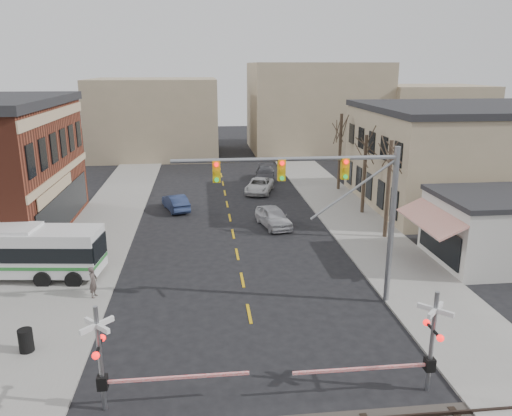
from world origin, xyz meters
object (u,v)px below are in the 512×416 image
at_px(trash_bin, 26,340).
at_px(car_c, 259,186).
at_px(rr_crossing_west, 113,360).
at_px(car_a, 273,217).
at_px(pedestrian_near, 93,282).
at_px(car_b, 176,202).
at_px(rr_crossing_east, 421,344).
at_px(pedestrian_far, 69,255).
at_px(traffic_signal_mast, 335,194).
at_px(car_d, 265,174).

relative_size(trash_bin, car_c, 0.21).
bearing_deg(car_c, rr_crossing_west, -89.49).
distance_m(car_a, pedestrian_near, 15.47).
distance_m(trash_bin, car_b, 21.73).
height_order(rr_crossing_east, pedestrian_near, rr_crossing_east).
xyz_separation_m(rr_crossing_west, rr_crossing_east, (10.88, -0.20, 0.00)).
bearing_deg(pedestrian_far, pedestrian_near, -82.85).
distance_m(car_b, pedestrian_far, 13.28).
height_order(rr_crossing_west, pedestrian_near, rr_crossing_west).
distance_m(rr_crossing_east, pedestrian_near, 16.24).
bearing_deg(car_a, rr_crossing_west, -125.22).
height_order(rr_crossing_west, rr_crossing_east, same).
xyz_separation_m(pedestrian_near, pedestrian_far, (-2.22, 4.15, -0.02)).
distance_m(car_c, pedestrian_far, 21.75).
distance_m(traffic_signal_mast, rr_crossing_east, 8.22).
distance_m(rr_crossing_west, car_b, 25.12).
xyz_separation_m(trash_bin, car_a, (12.72, 15.88, 0.13)).
xyz_separation_m(rr_crossing_west, car_d, (9.77, 35.47, -1.27)).
xyz_separation_m(traffic_signal_mast, car_d, (0.30, 28.52, -5.07)).
relative_size(rr_crossing_west, rr_crossing_east, 1.00).
relative_size(rr_crossing_east, car_b, 1.37).
relative_size(car_c, pedestrian_near, 2.91).
xyz_separation_m(car_b, car_c, (7.63, 5.20, -0.01)).
height_order(car_a, pedestrian_far, pedestrian_far).
xyz_separation_m(rr_crossing_west, pedestrian_near, (-2.52, 8.93, -1.03)).
distance_m(trash_bin, car_a, 20.35).
relative_size(rr_crossing_east, car_c, 1.17).
bearing_deg(rr_crossing_west, pedestrian_far, 109.92).
bearing_deg(car_d, pedestrian_near, -105.70).
height_order(rr_crossing_west, car_b, rr_crossing_west).
bearing_deg(car_a, rr_crossing_east, -95.27).
distance_m(car_a, pedestrian_far, 14.81).
xyz_separation_m(car_d, pedestrian_far, (-14.50, -22.39, 0.22)).
xyz_separation_m(rr_crossing_west, car_a, (8.42, 19.87, -1.22)).
bearing_deg(pedestrian_far, car_a, 6.33).
xyz_separation_m(traffic_signal_mast, car_c, (-0.89, 23.32, -5.11)).
xyz_separation_m(traffic_signal_mast, car_a, (-1.05, 12.92, -5.03)).
distance_m(car_b, car_d, 13.64).
height_order(car_a, car_b, car_a).
bearing_deg(car_b, pedestrian_far, 46.80).
distance_m(rr_crossing_east, trash_bin, 15.80).
bearing_deg(car_b, traffic_signal_mast, 97.33).
height_order(traffic_signal_mast, car_d, traffic_signal_mast).
height_order(trash_bin, pedestrian_near, pedestrian_near).
xyz_separation_m(trash_bin, pedestrian_near, (1.78, 4.94, 0.33)).
bearing_deg(traffic_signal_mast, rr_crossing_west, -143.72).
bearing_deg(pedestrian_far, rr_crossing_east, -61.36).
bearing_deg(rr_crossing_east, rr_crossing_west, 178.95).
bearing_deg(pedestrian_near, car_b, -1.34).
bearing_deg(car_c, traffic_signal_mast, -71.50).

